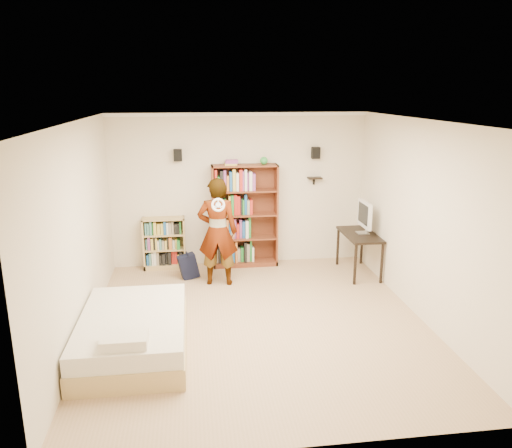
{
  "coord_description": "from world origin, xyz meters",
  "views": [
    {
      "loc": [
        -0.85,
        -6.17,
        3.07
      ],
      "look_at": [
        0.05,
        0.6,
        1.23
      ],
      "focal_mm": 35.0,
      "sensor_mm": 36.0,
      "label": 1
    }
  ],
  "objects": [
    {
      "name": "speaker_left",
      "position": [
        -1.05,
        2.4,
        2.0
      ],
      "size": [
        0.14,
        0.12,
        0.2
      ],
      "primitive_type": "cube",
      "color": "black",
      "rests_on": "room_shell"
    },
    {
      "name": "daybed",
      "position": [
        -1.6,
        -0.54,
        0.29
      ],
      "size": [
        1.26,
        1.93,
        0.57
      ],
      "primitive_type": null,
      "color": "silver",
      "rests_on": "ground"
    },
    {
      "name": "speaker_right",
      "position": [
        1.35,
        2.4,
        2.0
      ],
      "size": [
        0.14,
        0.12,
        0.2
      ],
      "primitive_type": "cube",
      "color": "black",
      "rests_on": "room_shell"
    },
    {
      "name": "navy_bag",
      "position": [
        -0.94,
        1.79,
        0.22
      ],
      "size": [
        0.36,
        0.28,
        0.43
      ],
      "primitive_type": null,
      "rotation": [
        0.0,
        0.0,
        0.26
      ],
      "color": "black",
      "rests_on": "ground"
    },
    {
      "name": "wii_wheel",
      "position": [
        -0.45,
        1.17,
        1.39
      ],
      "size": [
        0.21,
        0.08,
        0.21
      ],
      "primitive_type": "torus",
      "rotation": [
        1.36,
        0.0,
        0.0
      ],
      "color": "silver",
      "rests_on": "person"
    },
    {
      "name": "computer_desk",
      "position": [
        1.97,
        1.65,
        0.36
      ],
      "size": [
        0.52,
        1.05,
        0.72
      ],
      "primitive_type": null,
      "color": "black",
      "rests_on": "ground"
    },
    {
      "name": "imac",
      "position": [
        2.02,
        1.66,
        0.99
      ],
      "size": [
        0.13,
        0.56,
        0.55
      ],
      "primitive_type": null,
      "rotation": [
        0.0,
        0.0,
        -0.04
      ],
      "color": "silver",
      "rests_on": "computer_desk"
    },
    {
      "name": "wall_shelf",
      "position": [
        1.35,
        2.41,
        1.55
      ],
      "size": [
        0.25,
        0.16,
        0.02
      ],
      "primitive_type": "cube",
      "color": "black",
      "rests_on": "room_shell"
    },
    {
      "name": "crown_molding",
      "position": [
        0.0,
        0.0,
        2.67
      ],
      "size": [
        4.5,
        5.0,
        0.06
      ],
      "color": "white",
      "rests_on": "room_shell"
    },
    {
      "name": "low_bookshelf",
      "position": [
        -1.35,
        2.36,
        0.46
      ],
      "size": [
        0.73,
        0.28,
        0.92
      ],
      "primitive_type": null,
      "color": "tan",
      "rests_on": "ground"
    },
    {
      "name": "room_shell",
      "position": [
        0.0,
        0.0,
        1.76
      ],
      "size": [
        4.52,
        5.02,
        2.71
      ],
      "color": "beige",
      "rests_on": "ground"
    },
    {
      "name": "ground",
      "position": [
        0.0,
        0.0,
        0.0
      ],
      "size": [
        4.5,
        5.0,
        0.01
      ],
      "primitive_type": "cube",
      "color": "tan",
      "rests_on": "ground"
    },
    {
      "name": "person",
      "position": [
        -0.45,
        1.5,
        0.88
      ],
      "size": [
        0.69,
        0.5,
        1.75
      ],
      "primitive_type": "imported",
      "rotation": [
        0.0,
        0.0,
        3.0
      ],
      "color": "black",
      "rests_on": "ground"
    },
    {
      "name": "tall_bookshelf",
      "position": [
        0.08,
        2.33,
        0.91
      ],
      "size": [
        1.15,
        0.34,
        1.82
      ],
      "primitive_type": null,
      "color": "brown",
      "rests_on": "ground"
    }
  ]
}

